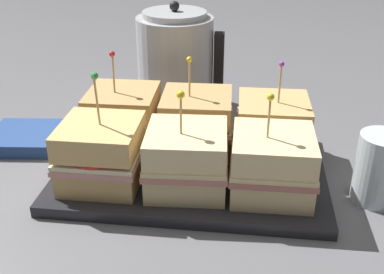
# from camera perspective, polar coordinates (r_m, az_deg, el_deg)

# --- Properties ---
(ground_plane) EXTENTS (6.00, 6.00, 0.00)m
(ground_plane) POSITION_cam_1_polar(r_m,az_deg,el_deg) (0.79, 0.00, -4.42)
(ground_plane) COLOR slate
(serving_platter) EXTENTS (0.42, 0.29, 0.02)m
(serving_platter) POSITION_cam_1_polar(r_m,az_deg,el_deg) (0.79, 0.00, -3.86)
(serving_platter) COLOR #232328
(serving_platter) RESTS_ON ground_plane
(sandwich_front_left) EXTENTS (0.12, 0.12, 0.18)m
(sandwich_front_left) POSITION_cam_1_polar(r_m,az_deg,el_deg) (0.73, -10.66, -1.92)
(sandwich_front_left) COLOR tan
(sandwich_front_left) RESTS_ON serving_platter
(sandwich_front_center) EXTENTS (0.13, 0.13, 0.16)m
(sandwich_front_center) POSITION_cam_1_polar(r_m,az_deg,el_deg) (0.70, -0.54, -2.63)
(sandwich_front_center) COLOR beige
(sandwich_front_center) RESTS_ON serving_platter
(sandwich_front_right) EXTENTS (0.12, 0.12, 0.16)m
(sandwich_front_right) POSITION_cam_1_polar(r_m,az_deg,el_deg) (0.70, 9.49, -3.19)
(sandwich_front_right) COLOR beige
(sandwich_front_right) RESTS_ON serving_platter
(sandwich_back_left) EXTENTS (0.12, 0.12, 0.17)m
(sandwich_back_left) POSITION_cam_1_polar(r_m,az_deg,el_deg) (0.84, -8.13, 2.34)
(sandwich_back_left) COLOR tan
(sandwich_back_left) RESTS_ON serving_platter
(sandwich_back_center) EXTENTS (0.13, 0.13, 0.16)m
(sandwich_back_center) POSITION_cam_1_polar(r_m,az_deg,el_deg) (0.81, 0.38, 1.81)
(sandwich_back_center) COLOR tan
(sandwich_back_center) RESTS_ON serving_platter
(sandwich_back_right) EXTENTS (0.12, 0.12, 0.16)m
(sandwich_back_right) POSITION_cam_1_polar(r_m,az_deg,el_deg) (0.81, 9.50, 1.26)
(sandwich_back_right) COLOR tan
(sandwich_back_right) RESTS_ON serving_platter
(kettle_steel) EXTENTS (0.18, 0.16, 0.22)m
(kettle_steel) POSITION_cam_1_polar(r_m,az_deg,el_deg) (1.02, -1.94, 9.05)
(kettle_steel) COLOR #B7BABF
(kettle_steel) RESTS_ON ground_plane
(drinking_glass) EXTENTS (0.07, 0.07, 0.11)m
(drinking_glass) POSITION_cam_1_polar(r_m,az_deg,el_deg) (0.75, 21.31, -3.49)
(drinking_glass) COLOR silver
(drinking_glass) RESTS_ON ground_plane
(napkin_stack) EXTENTS (0.13, 0.13, 0.02)m
(napkin_stack) POSITION_cam_1_polar(r_m,az_deg,el_deg) (0.93, -19.26, -0.08)
(napkin_stack) COLOR navy
(napkin_stack) RESTS_ON ground_plane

